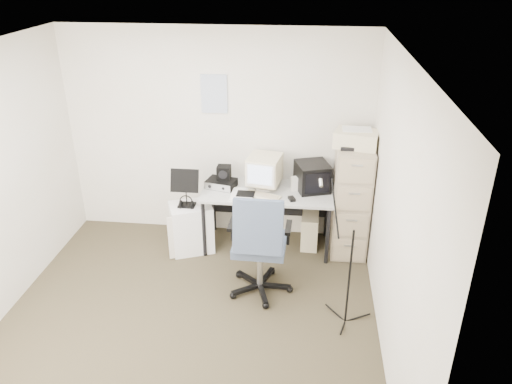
# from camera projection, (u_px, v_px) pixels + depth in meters

# --- Properties ---
(floor) EXTENTS (3.60, 3.60, 0.01)m
(floor) POSITION_uv_depth(u_px,v_px,m) (188.00, 321.00, 4.80)
(floor) COLOR #3A3227
(floor) RESTS_ON ground
(ceiling) EXTENTS (3.60, 3.60, 0.01)m
(ceiling) POSITION_uv_depth(u_px,v_px,m) (168.00, 56.00, 3.71)
(ceiling) COLOR white
(ceiling) RESTS_ON ground
(wall_back) EXTENTS (3.60, 0.02, 2.50)m
(wall_back) POSITION_uv_depth(u_px,v_px,m) (218.00, 136.00, 5.86)
(wall_back) COLOR silver
(wall_back) RESTS_ON ground
(wall_front) EXTENTS (3.60, 0.02, 2.50)m
(wall_front) POSITION_uv_depth(u_px,v_px,m) (96.00, 361.00, 2.64)
(wall_front) COLOR silver
(wall_front) RESTS_ON ground
(wall_right) EXTENTS (0.02, 3.60, 2.50)m
(wall_right) POSITION_uv_depth(u_px,v_px,m) (395.00, 217.00, 4.07)
(wall_right) COLOR silver
(wall_right) RESTS_ON ground
(wall_calendar) EXTENTS (0.30, 0.02, 0.44)m
(wall_calendar) POSITION_uv_depth(u_px,v_px,m) (214.00, 94.00, 5.63)
(wall_calendar) COLOR white
(wall_calendar) RESTS_ON wall_back
(filing_cabinet) EXTENTS (0.40, 0.60, 1.30)m
(filing_cabinet) POSITION_uv_depth(u_px,v_px,m) (351.00, 200.00, 5.68)
(filing_cabinet) COLOR gray
(filing_cabinet) RESTS_ON floor
(printer) EXTENTS (0.52, 0.41, 0.18)m
(printer) POSITION_uv_depth(u_px,v_px,m) (357.00, 139.00, 5.35)
(printer) COLOR beige
(printer) RESTS_ON filing_cabinet
(desk) EXTENTS (1.50, 0.70, 0.73)m
(desk) POSITION_uv_depth(u_px,v_px,m) (267.00, 219.00, 5.87)
(desk) COLOR #98988F
(desk) RESTS_ON floor
(crt_monitor) EXTENTS (0.41, 0.43, 0.39)m
(crt_monitor) POSITION_uv_depth(u_px,v_px,m) (264.00, 172.00, 5.70)
(crt_monitor) COLOR beige
(crt_monitor) RESTS_ON desk
(crt_tv) EXTENTS (0.45, 0.46, 0.32)m
(crt_tv) POSITION_uv_depth(u_px,v_px,m) (312.00, 176.00, 5.68)
(crt_tv) COLOR black
(crt_tv) RESTS_ON desk
(desk_speaker) EXTENTS (0.10, 0.10, 0.16)m
(desk_speaker) POSITION_uv_depth(u_px,v_px,m) (295.00, 184.00, 5.70)
(desk_speaker) COLOR silver
(desk_speaker) RESTS_ON desk
(keyboard) EXTENTS (0.43, 0.27, 0.02)m
(keyboard) POSITION_uv_depth(u_px,v_px,m) (262.00, 196.00, 5.56)
(keyboard) COLOR beige
(keyboard) RESTS_ON desk
(mouse) EXTENTS (0.09, 0.12, 0.03)m
(mouse) POSITION_uv_depth(u_px,v_px,m) (292.00, 199.00, 5.49)
(mouse) COLOR black
(mouse) RESTS_ON desk
(radio_receiver) EXTENTS (0.37, 0.30, 0.09)m
(radio_receiver) POSITION_uv_depth(u_px,v_px,m) (221.00, 183.00, 5.78)
(radio_receiver) COLOR black
(radio_receiver) RESTS_ON desk
(radio_speaker) EXTENTS (0.15, 0.14, 0.15)m
(radio_speaker) POSITION_uv_depth(u_px,v_px,m) (224.00, 172.00, 5.76)
(radio_speaker) COLOR black
(radio_speaker) RESTS_ON radio_receiver
(papers) EXTENTS (0.25, 0.34, 0.02)m
(papers) POSITION_uv_depth(u_px,v_px,m) (242.00, 195.00, 5.59)
(papers) COLOR white
(papers) RESTS_ON desk
(pc_tower) EXTENTS (0.21, 0.44, 0.41)m
(pc_tower) POSITION_uv_depth(u_px,v_px,m) (310.00, 229.00, 5.98)
(pc_tower) COLOR beige
(pc_tower) RESTS_ON floor
(office_chair) EXTENTS (0.69, 0.69, 1.16)m
(office_chair) POSITION_uv_depth(u_px,v_px,m) (260.00, 242.00, 4.98)
(office_chair) COLOR #4C5A7A
(office_chair) RESTS_ON floor
(side_cart) EXTENTS (0.58, 0.52, 0.58)m
(side_cart) POSITION_uv_depth(u_px,v_px,m) (192.00, 227.00, 5.83)
(side_cart) COLOR white
(side_cart) RESTS_ON floor
(music_stand) EXTENTS (0.36, 0.28, 0.46)m
(music_stand) POSITION_uv_depth(u_px,v_px,m) (186.00, 187.00, 5.60)
(music_stand) COLOR black
(music_stand) RESTS_ON side_cart
(headphones) EXTENTS (0.18, 0.18, 0.03)m
(headphones) POSITION_uv_depth(u_px,v_px,m) (186.00, 204.00, 5.62)
(headphones) COLOR black
(headphones) RESTS_ON side_cart
(mic_stand) EXTENTS (0.02, 0.02, 1.32)m
(mic_stand) POSITION_uv_depth(u_px,v_px,m) (351.00, 263.00, 4.51)
(mic_stand) COLOR black
(mic_stand) RESTS_ON floor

